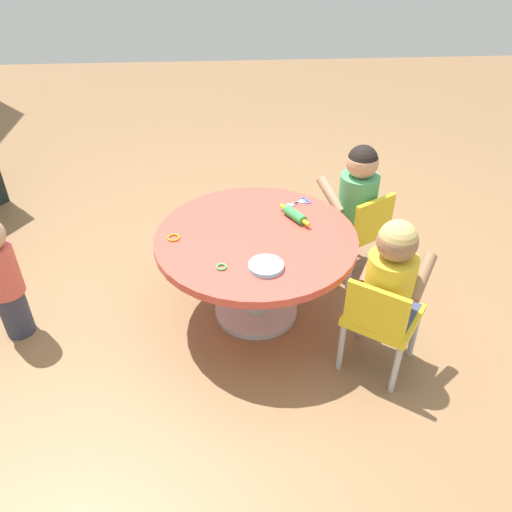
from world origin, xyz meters
TOP-DOWN VIEW (x-y plane):
  - ground_plane at (0.00, 0.00)m, footprint 10.00×10.00m
  - craft_table at (0.00, 0.00)m, footprint 0.99×0.99m
  - child_chair_left at (-0.42, -0.53)m, footprint 0.42×0.42m
  - seated_child_left at (-0.39, -0.55)m, footprint 0.44×0.42m
  - child_chair_right at (0.31, -0.60)m, footprint 0.41×0.41m
  - seated_child_right at (0.35, -0.58)m, footprint 0.43×0.41m
  - toddler_standing at (-0.07, 1.22)m, footprint 0.17×0.17m
  - rolling_pin at (0.14, -0.21)m, footprint 0.21×0.14m
  - craft_scissors at (0.31, -0.26)m, footprint 0.11×0.14m
  - playdough_blob_0 at (-0.26, -0.03)m, footprint 0.16×0.16m
  - cookie_cutter_0 at (-0.00, 0.40)m, footprint 0.06×0.06m
  - cookie_cutter_1 at (-0.25, 0.17)m, footprint 0.05×0.05m

SIDE VIEW (x-z plane):
  - ground_plane at x=0.00m, z-range 0.00..0.00m
  - child_chair_left at x=-0.42m, z-range 0.04..0.57m
  - child_chair_right at x=0.31m, z-range 0.04..0.57m
  - toddler_standing at x=-0.07m, z-range 0.02..0.70m
  - craft_table at x=0.00m, z-range 0.14..0.64m
  - craft_scissors at x=0.31m, z-range 0.49..0.50m
  - cookie_cutter_0 at x=0.00m, z-range 0.49..0.50m
  - cookie_cutter_1 at x=-0.25m, z-range 0.49..0.50m
  - playdough_blob_0 at x=-0.26m, z-range 0.49..0.51m
  - rolling_pin at x=0.14m, z-range 0.49..0.54m
  - seated_child_left at x=-0.39m, z-range 0.28..0.79m
  - seated_child_right at x=0.35m, z-range 0.28..0.79m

